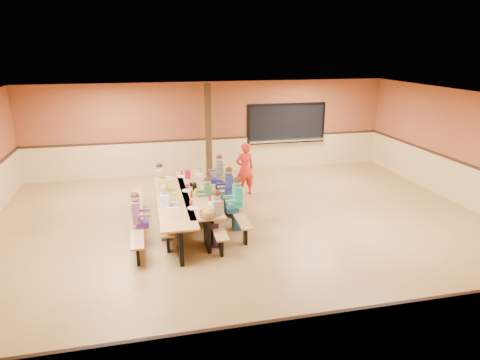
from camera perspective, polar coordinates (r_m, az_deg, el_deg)
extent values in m
plane|color=olive|center=(10.02, 1.01, -6.64)|extent=(12.00, 12.00, 0.00)
cube|color=brown|center=(14.29, -3.81, 6.97)|extent=(12.00, 0.04, 3.00)
cube|color=brown|center=(5.17, 14.94, -13.34)|extent=(12.00, 0.04, 3.00)
cube|color=brown|center=(12.37, 29.18, 3.13)|extent=(0.04, 10.00, 3.00)
cube|color=white|center=(9.21, 1.11, 10.64)|extent=(12.00, 10.00, 0.04)
cube|color=black|center=(14.88, 6.22, 7.53)|extent=(2.60, 0.06, 1.20)
cube|color=silver|center=(14.91, 6.26, 5.31)|extent=(2.70, 0.28, 0.06)
cube|color=#302110|center=(13.68, -4.24, 6.49)|extent=(0.18, 0.18, 3.00)
cube|color=#B48047|center=(10.37, -5.74, -1.62)|extent=(0.75, 3.60, 0.04)
cube|color=black|center=(9.07, -4.39, -6.96)|extent=(0.08, 0.60, 0.70)
cube|color=black|center=(11.94, -6.65, -0.92)|extent=(0.08, 0.60, 0.70)
cube|color=#B48047|center=(10.40, -10.21, -3.43)|extent=(0.26, 3.60, 0.04)
cube|color=black|center=(10.49, -10.14, -4.58)|extent=(0.06, 0.18, 0.41)
cube|color=#B48047|center=(10.59, -1.26, -2.77)|extent=(0.26, 3.60, 0.04)
cube|color=black|center=(10.67, -1.25, -3.90)|extent=(0.06, 0.18, 0.41)
cube|color=#B48047|center=(9.92, -8.89, -2.65)|extent=(0.75, 3.60, 0.04)
cube|color=black|center=(8.63, -7.97, -8.43)|extent=(0.08, 0.60, 0.70)
cube|color=black|center=(11.50, -9.41, -1.78)|extent=(0.08, 0.60, 0.70)
cube|color=#B48047|center=(10.00, -13.54, -4.52)|extent=(0.26, 3.60, 0.04)
cube|color=black|center=(10.09, -13.45, -5.70)|extent=(0.06, 0.18, 0.41)
cube|color=#B48047|center=(10.10, -4.14, -3.85)|extent=(0.26, 3.60, 0.04)
cube|color=black|center=(10.18, -4.11, -5.03)|extent=(0.06, 0.18, 0.41)
imported|color=red|center=(12.11, 0.64, 1.48)|extent=(0.60, 0.45, 1.52)
cylinder|color=#AC1620|center=(11.37, -6.98, 0.75)|extent=(0.16, 0.16, 0.22)
cube|color=black|center=(10.47, -6.10, -0.95)|extent=(0.10, 0.14, 0.13)
cylinder|color=yellow|center=(10.01, -5.92, -1.68)|extent=(0.06, 0.06, 0.17)
cylinder|color=#B2140F|center=(9.92, -6.49, -1.88)|extent=(0.06, 0.06, 0.17)
cube|color=black|center=(10.79, -6.31, -0.58)|extent=(0.16, 0.16, 0.06)
cube|color=#B48047|center=(10.71, -6.36, 0.85)|extent=(0.02, 0.09, 0.50)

